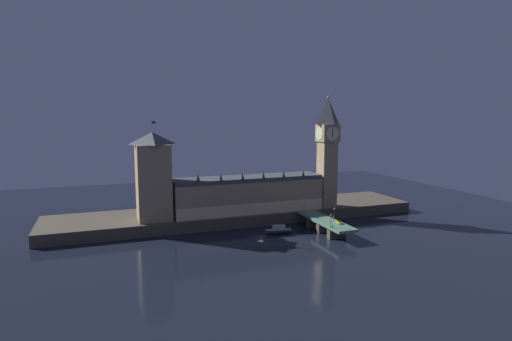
{
  "coord_description": "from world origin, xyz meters",
  "views": [
    {
      "loc": [
        -77.44,
        -201.67,
        63.72
      ],
      "look_at": [
        4.85,
        20.0,
        31.85
      ],
      "focal_mm": 30.0,
      "sensor_mm": 36.0,
      "label": 1
    }
  ],
  "objects_px": {
    "car_southbound_lead": "(339,222)",
    "pedestrian_mid_walk": "(334,217)",
    "clock_tower": "(327,149)",
    "street_lamp_near": "(331,219)",
    "victoria_tower": "(153,176)",
    "street_lamp_far": "(304,207)",
    "street_lamp_mid": "(334,212)",
    "pedestrian_near_rail": "(333,226)",
    "boat_upstream": "(279,231)"
  },
  "relations": [
    {
      "from": "car_southbound_lead",
      "to": "boat_upstream",
      "type": "bearing_deg",
      "value": 149.72
    },
    {
      "from": "car_southbound_lead",
      "to": "pedestrian_near_rail",
      "type": "distance_m",
      "value": 9.58
    },
    {
      "from": "street_lamp_near",
      "to": "pedestrian_mid_walk",
      "type": "bearing_deg",
      "value": 55.03
    },
    {
      "from": "boat_upstream",
      "to": "car_southbound_lead",
      "type": "bearing_deg",
      "value": -30.28
    },
    {
      "from": "clock_tower",
      "to": "pedestrian_mid_walk",
      "type": "distance_m",
      "value": 48.33
    },
    {
      "from": "street_lamp_near",
      "to": "street_lamp_far",
      "type": "relative_size",
      "value": 0.96
    },
    {
      "from": "street_lamp_mid",
      "to": "street_lamp_far",
      "type": "relative_size",
      "value": 0.87
    },
    {
      "from": "clock_tower",
      "to": "street_lamp_near",
      "type": "distance_m",
      "value": 60.19
    },
    {
      "from": "victoria_tower",
      "to": "pedestrian_near_rail",
      "type": "relative_size",
      "value": 30.63
    },
    {
      "from": "victoria_tower",
      "to": "boat_upstream",
      "type": "xyz_separation_m",
      "value": [
        61.01,
        -28.93,
        -28.51
      ]
    },
    {
      "from": "pedestrian_mid_walk",
      "to": "street_lamp_near",
      "type": "bearing_deg",
      "value": -124.97
    },
    {
      "from": "clock_tower",
      "to": "car_southbound_lead",
      "type": "distance_m",
      "value": 55.66
    },
    {
      "from": "victoria_tower",
      "to": "pedestrian_near_rail",
      "type": "xyz_separation_m",
      "value": [
        80.75,
        -50.89,
        -22.32
      ]
    },
    {
      "from": "street_lamp_near",
      "to": "street_lamp_far",
      "type": "height_order",
      "value": "street_lamp_far"
    },
    {
      "from": "pedestrian_mid_walk",
      "to": "street_lamp_mid",
      "type": "distance_m",
      "value": 2.86
    },
    {
      "from": "street_lamp_far",
      "to": "boat_upstream",
      "type": "distance_m",
      "value": 23.19
    },
    {
      "from": "car_southbound_lead",
      "to": "street_lamp_far",
      "type": "xyz_separation_m",
      "value": [
        -7.74,
        24.22,
        3.67
      ]
    },
    {
      "from": "pedestrian_near_rail",
      "to": "street_lamp_far",
      "type": "bearing_deg",
      "value": 90.75
    },
    {
      "from": "clock_tower",
      "to": "victoria_tower",
      "type": "distance_m",
      "value": 104.53
    },
    {
      "from": "clock_tower",
      "to": "victoria_tower",
      "type": "xyz_separation_m",
      "value": [
        -103.76,
        4.01,
        -12.01
      ]
    },
    {
      "from": "street_lamp_far",
      "to": "pedestrian_mid_walk",
      "type": "bearing_deg",
      "value": -55.61
    },
    {
      "from": "victoria_tower",
      "to": "pedestrian_mid_walk",
      "type": "distance_m",
      "value": 99.73
    },
    {
      "from": "pedestrian_near_rail",
      "to": "boat_upstream",
      "type": "distance_m",
      "value": 30.17
    },
    {
      "from": "street_lamp_mid",
      "to": "clock_tower",
      "type": "bearing_deg",
      "value": 67.68
    },
    {
      "from": "clock_tower",
      "to": "street_lamp_mid",
      "type": "xyz_separation_m",
      "value": [
        -12.82,
        -31.23,
        -31.45
      ]
    },
    {
      "from": "victoria_tower",
      "to": "street_lamp_far",
      "type": "height_order",
      "value": "victoria_tower"
    },
    {
      "from": "pedestrian_mid_walk",
      "to": "boat_upstream",
      "type": "bearing_deg",
      "value": 167.64
    },
    {
      "from": "clock_tower",
      "to": "pedestrian_mid_walk",
      "type": "height_order",
      "value": "clock_tower"
    },
    {
      "from": "car_southbound_lead",
      "to": "boat_upstream",
      "type": "height_order",
      "value": "car_southbound_lead"
    },
    {
      "from": "clock_tower",
      "to": "car_southbound_lead",
      "type": "bearing_deg",
      "value": -111.04
    },
    {
      "from": "car_southbound_lead",
      "to": "pedestrian_mid_walk",
      "type": "height_order",
      "value": "pedestrian_mid_walk"
    },
    {
      "from": "street_lamp_far",
      "to": "boat_upstream",
      "type": "bearing_deg",
      "value": -156.5
    },
    {
      "from": "car_southbound_lead",
      "to": "street_lamp_far",
      "type": "height_order",
      "value": "street_lamp_far"
    },
    {
      "from": "clock_tower",
      "to": "street_lamp_mid",
      "type": "distance_m",
      "value": 46.14
    },
    {
      "from": "pedestrian_near_rail",
      "to": "street_lamp_mid",
      "type": "relative_size",
      "value": 0.29
    },
    {
      "from": "pedestrian_near_rail",
      "to": "street_lamp_mid",
      "type": "distance_m",
      "value": 18.9
    },
    {
      "from": "clock_tower",
      "to": "street_lamp_near",
      "type": "relative_size",
      "value": 10.03
    },
    {
      "from": "street_lamp_mid",
      "to": "street_lamp_far",
      "type": "xyz_separation_m",
      "value": [
        -10.59,
        14.72,
        0.58
      ]
    },
    {
      "from": "street_lamp_mid",
      "to": "boat_upstream",
      "type": "height_order",
      "value": "street_lamp_mid"
    },
    {
      "from": "clock_tower",
      "to": "street_lamp_mid",
      "type": "bearing_deg",
      "value": -112.32
    },
    {
      "from": "street_lamp_far",
      "to": "street_lamp_mid",
      "type": "bearing_deg",
      "value": -54.28
    },
    {
      "from": "clock_tower",
      "to": "street_lamp_near",
      "type": "height_order",
      "value": "clock_tower"
    },
    {
      "from": "car_southbound_lead",
      "to": "pedestrian_near_rail",
      "type": "bearing_deg",
      "value": -140.02
    },
    {
      "from": "victoria_tower",
      "to": "street_lamp_mid",
      "type": "bearing_deg",
      "value": -21.18
    },
    {
      "from": "clock_tower",
      "to": "street_lamp_far",
      "type": "relative_size",
      "value": 9.64
    },
    {
      "from": "pedestrian_near_rail",
      "to": "boat_upstream",
      "type": "height_order",
      "value": "pedestrian_near_rail"
    },
    {
      "from": "street_lamp_far",
      "to": "boat_upstream",
      "type": "xyz_separation_m",
      "value": [
        -19.34,
        -8.41,
        -9.65
      ]
    },
    {
      "from": "clock_tower",
      "to": "street_lamp_far",
      "type": "bearing_deg",
      "value": -144.8
    },
    {
      "from": "pedestrian_mid_walk",
      "to": "pedestrian_near_rail",
      "type": "bearing_deg",
      "value": -122.28
    },
    {
      "from": "car_southbound_lead",
      "to": "street_lamp_mid",
      "type": "relative_size",
      "value": 0.67
    }
  ]
}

